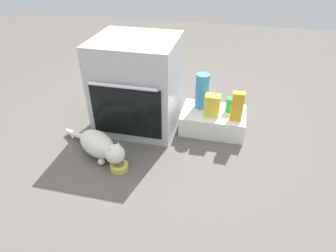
{
  "coord_description": "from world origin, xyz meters",
  "views": [
    {
      "loc": [
        0.65,
        -1.58,
        1.41
      ],
      "look_at": [
        0.26,
        0.1,
        0.25
      ],
      "focal_mm": 30.57,
      "sensor_mm": 36.0,
      "label": 1
    }
  ],
  "objects_px": {
    "water_bottle": "(202,91)",
    "snack_bag": "(212,105)",
    "food_bowl": "(119,166)",
    "cat": "(100,145)",
    "oven": "(137,84)",
    "soda_can": "(230,105)",
    "juice_carton": "(237,107)",
    "pantry_cabinet": "(213,120)"
  },
  "relations": [
    {
      "from": "pantry_cabinet",
      "to": "cat",
      "type": "distance_m",
      "value": 0.96
    },
    {
      "from": "water_bottle",
      "to": "soda_can",
      "type": "bearing_deg",
      "value": -4.4
    },
    {
      "from": "food_bowl",
      "to": "water_bottle",
      "type": "distance_m",
      "value": 0.92
    },
    {
      "from": "snack_bag",
      "to": "soda_can",
      "type": "height_order",
      "value": "snack_bag"
    },
    {
      "from": "pantry_cabinet",
      "to": "snack_bag",
      "type": "relative_size",
      "value": 2.93
    },
    {
      "from": "water_bottle",
      "to": "soda_can",
      "type": "relative_size",
      "value": 2.5
    },
    {
      "from": "pantry_cabinet",
      "to": "food_bowl",
      "type": "relative_size",
      "value": 4.06
    },
    {
      "from": "cat",
      "to": "soda_can",
      "type": "height_order",
      "value": "soda_can"
    },
    {
      "from": "cat",
      "to": "soda_can",
      "type": "distance_m",
      "value": 1.09
    },
    {
      "from": "soda_can",
      "to": "oven",
      "type": "bearing_deg",
      "value": -173.22
    },
    {
      "from": "oven",
      "to": "water_bottle",
      "type": "distance_m",
      "value": 0.54
    },
    {
      "from": "cat",
      "to": "snack_bag",
      "type": "distance_m",
      "value": 0.93
    },
    {
      "from": "oven",
      "to": "snack_bag",
      "type": "bearing_deg",
      "value": -0.45
    },
    {
      "from": "juice_carton",
      "to": "snack_bag",
      "type": "bearing_deg",
      "value": 171.83
    },
    {
      "from": "water_bottle",
      "to": "juice_carton",
      "type": "bearing_deg",
      "value": -25.61
    },
    {
      "from": "food_bowl",
      "to": "snack_bag",
      "type": "distance_m",
      "value": 0.88
    },
    {
      "from": "cat",
      "to": "juice_carton",
      "type": "bearing_deg",
      "value": 54.86
    },
    {
      "from": "snack_bag",
      "to": "juice_carton",
      "type": "bearing_deg",
      "value": -8.17
    },
    {
      "from": "water_bottle",
      "to": "soda_can",
      "type": "distance_m",
      "value": 0.26
    },
    {
      "from": "food_bowl",
      "to": "cat",
      "type": "bearing_deg",
      "value": 152.03
    },
    {
      "from": "water_bottle",
      "to": "soda_can",
      "type": "xyz_separation_m",
      "value": [
        0.24,
        -0.02,
        -0.09
      ]
    },
    {
      "from": "oven",
      "to": "pantry_cabinet",
      "type": "xyz_separation_m",
      "value": [
        0.64,
        0.05,
        -0.29
      ]
    },
    {
      "from": "pantry_cabinet",
      "to": "snack_bag",
      "type": "bearing_deg",
      "value": -105.24
    },
    {
      "from": "cat",
      "to": "oven",
      "type": "bearing_deg",
      "value": 103.02
    },
    {
      "from": "water_bottle",
      "to": "soda_can",
      "type": "height_order",
      "value": "water_bottle"
    },
    {
      "from": "oven",
      "to": "food_bowl",
      "type": "distance_m",
      "value": 0.71
    },
    {
      "from": "juice_carton",
      "to": "soda_can",
      "type": "xyz_separation_m",
      "value": [
        -0.06,
        0.12,
        -0.06
      ]
    },
    {
      "from": "juice_carton",
      "to": "cat",
      "type": "bearing_deg",
      "value": -153.11
    },
    {
      "from": "snack_bag",
      "to": "food_bowl",
      "type": "bearing_deg",
      "value": -133.77
    },
    {
      "from": "pantry_cabinet",
      "to": "oven",
      "type": "bearing_deg",
      "value": -175.55
    },
    {
      "from": "oven",
      "to": "soda_can",
      "type": "height_order",
      "value": "oven"
    },
    {
      "from": "water_bottle",
      "to": "snack_bag",
      "type": "relative_size",
      "value": 1.67
    },
    {
      "from": "food_bowl",
      "to": "cat",
      "type": "relative_size",
      "value": 0.2
    },
    {
      "from": "water_bottle",
      "to": "cat",
      "type": "bearing_deg",
      "value": -136.54
    },
    {
      "from": "water_bottle",
      "to": "snack_bag",
      "type": "bearing_deg",
      "value": -48.35
    },
    {
      "from": "food_bowl",
      "to": "snack_bag",
      "type": "relative_size",
      "value": 0.72
    },
    {
      "from": "oven",
      "to": "food_bowl",
      "type": "bearing_deg",
      "value": -86.15
    },
    {
      "from": "pantry_cabinet",
      "to": "food_bowl",
      "type": "height_order",
      "value": "pantry_cabinet"
    },
    {
      "from": "oven",
      "to": "pantry_cabinet",
      "type": "height_order",
      "value": "oven"
    },
    {
      "from": "oven",
      "to": "pantry_cabinet",
      "type": "bearing_deg",
      "value": 4.45
    },
    {
      "from": "pantry_cabinet",
      "to": "juice_carton",
      "type": "relative_size",
      "value": 2.2
    },
    {
      "from": "snack_bag",
      "to": "soda_can",
      "type": "relative_size",
      "value": 1.5
    }
  ]
}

